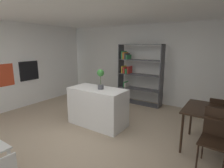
% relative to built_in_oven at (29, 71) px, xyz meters
% --- Properties ---
extents(ground_plane, '(10.22, 10.22, 0.00)m').
position_rel_built_in_oven_xyz_m(ground_plane, '(2.99, -0.51, -1.11)').
color(ground_plane, tan).
extents(ceiling_slab, '(7.42, 5.93, 0.06)m').
position_rel_built_in_oven_xyz_m(ceiling_slab, '(2.99, -0.51, 1.47)').
color(ceiling_slab, white).
rests_on(ceiling_slab, ground_plane).
extents(back_partition, '(7.42, 0.06, 2.56)m').
position_rel_built_in_oven_xyz_m(back_partition, '(2.99, 2.42, 0.16)').
color(back_partition, silver).
rests_on(back_partition, ground_plane).
extents(tall_cabinet_run_left, '(0.63, 5.34, 2.56)m').
position_rel_built_in_oven_xyz_m(tall_cabinet_run_left, '(-0.34, -0.51, 0.16)').
color(tall_cabinet_run_left, white).
rests_on(tall_cabinet_run_left, ground_plane).
extents(built_in_oven, '(0.06, 0.61, 0.59)m').
position_rel_built_in_oven_xyz_m(built_in_oven, '(0.00, 0.00, 0.00)').
color(built_in_oven, black).
rests_on(built_in_oven, ground_plane).
extents(kitchen_island, '(1.37, 0.67, 0.90)m').
position_rel_built_in_oven_xyz_m(kitchen_island, '(2.71, 0.01, -0.66)').
color(kitchen_island, white).
rests_on(kitchen_island, ground_plane).
extents(potted_plant_on_island, '(0.16, 0.16, 0.46)m').
position_rel_built_in_oven_xyz_m(potted_plant_on_island, '(2.81, 0.02, 0.07)').
color(potted_plant_on_island, '#4C4C51').
rests_on(potted_plant_on_island, kitchen_island).
extents(open_bookshelf, '(1.45, 0.36, 1.93)m').
position_rel_built_in_oven_xyz_m(open_bookshelf, '(2.72, 2.07, -0.09)').
color(open_bookshelf, '#4C4C51').
rests_on(open_bookshelf, ground_plane).
extents(dining_table, '(1.14, 0.94, 0.78)m').
position_rel_built_in_oven_xyz_m(dining_table, '(5.20, 0.32, -0.41)').
color(dining_table, black).
rests_on(dining_table, ground_plane).
extents(dining_chair_near, '(0.44, 0.47, 0.94)m').
position_rel_built_in_oven_xyz_m(dining_chair_near, '(5.20, -0.17, -0.56)').
color(dining_chair_near, black).
rests_on(dining_chair_near, ground_plane).
extents(dining_chair_far, '(0.41, 0.44, 0.89)m').
position_rel_built_in_oven_xyz_m(dining_chair_far, '(5.20, 0.82, -0.57)').
color(dining_chair_far, black).
rests_on(dining_chair_far, ground_plane).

